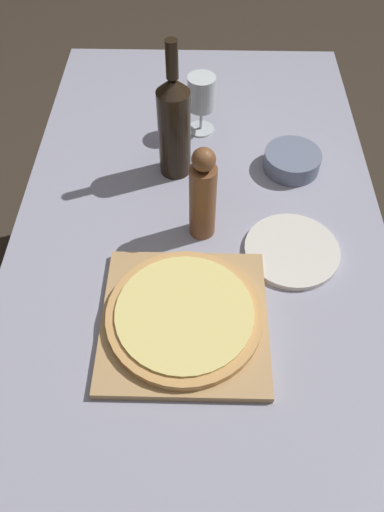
{
  "coord_description": "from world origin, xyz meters",
  "views": [
    {
      "loc": [
        0.0,
        -0.68,
        1.6
      ],
      "look_at": [
        -0.01,
        -0.04,
        0.79
      ],
      "focal_mm": 35.0,
      "sensor_mm": 36.0,
      "label": 1
    }
  ],
  "objects_px": {
    "wine_bottle": "(172,125)",
    "small_bowl": "(290,161)",
    "wine_glass": "(199,95)",
    "pizza": "(182,315)",
    "pepper_mill": "(201,196)"
  },
  "relations": [
    {
      "from": "wine_bottle",
      "to": "small_bowl",
      "type": "xyz_separation_m",
      "value": [
        0.3,
        0.01,
        -0.11
      ]
    },
    {
      "from": "wine_glass",
      "to": "pizza",
      "type": "bearing_deg",
      "value": -92.28
    },
    {
      "from": "wine_bottle",
      "to": "pepper_mill",
      "type": "distance_m",
      "value": 0.22
    },
    {
      "from": "pepper_mill",
      "to": "wine_glass",
      "type": "xyz_separation_m",
      "value": [
        -0.01,
        0.37,
        -0.0
      ]
    },
    {
      "from": "small_bowl",
      "to": "wine_glass",
      "type": "bearing_deg",
      "value": 146.99
    },
    {
      "from": "pizza",
      "to": "wine_glass",
      "type": "distance_m",
      "value": 0.63
    },
    {
      "from": "pizza",
      "to": "wine_bottle",
      "type": "relative_size",
      "value": 0.89
    },
    {
      "from": "wine_glass",
      "to": "pepper_mill",
      "type": "bearing_deg",
      "value": -88.76
    },
    {
      "from": "wine_bottle",
      "to": "pepper_mill",
      "type": "relative_size",
      "value": 1.46
    },
    {
      "from": "small_bowl",
      "to": "pepper_mill",
      "type": "bearing_deg",
      "value": -135.98
    },
    {
      "from": "small_bowl",
      "to": "wine_bottle",
      "type": "bearing_deg",
      "value": -177.56
    },
    {
      "from": "pepper_mill",
      "to": "wine_glass",
      "type": "bearing_deg",
      "value": 91.24
    },
    {
      "from": "pepper_mill",
      "to": "small_bowl",
      "type": "distance_m",
      "value": 0.33
    },
    {
      "from": "pizza",
      "to": "pepper_mill",
      "type": "distance_m",
      "value": 0.26
    },
    {
      "from": "wine_bottle",
      "to": "small_bowl",
      "type": "relative_size",
      "value": 2.43
    }
  ]
}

